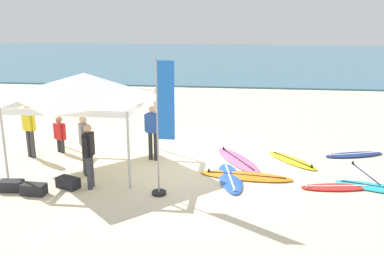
# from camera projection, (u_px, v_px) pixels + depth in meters

# --- Properties ---
(ground_plane) EXTENTS (80.00, 80.00, 0.00)m
(ground_plane) POSITION_uv_depth(u_px,v_px,m) (181.00, 169.00, 12.41)
(ground_plane) COLOR beige
(sea) EXTENTS (80.00, 36.00, 0.10)m
(sea) POSITION_uv_depth(u_px,v_px,m) (226.00, 57.00, 43.10)
(sea) COLOR #386B84
(sea) RESTS_ON ground
(canopy_tent) EXTENTS (3.48, 3.48, 2.75)m
(canopy_tent) POSITION_uv_depth(u_px,v_px,m) (85.00, 85.00, 12.26)
(canopy_tent) COLOR #B7B7BC
(canopy_tent) RESTS_ON ground
(surfboard_pink) EXTENTS (1.74, 2.50, 0.19)m
(surfboard_pink) POSITION_uv_depth(u_px,v_px,m) (237.00, 160.00, 13.11)
(surfboard_pink) COLOR pink
(surfboard_pink) RESTS_ON ground
(surfboard_white) EXTENTS (0.90, 2.03, 0.19)m
(surfboard_white) POSITION_uv_depth(u_px,v_px,m) (365.00, 175.00, 11.90)
(surfboard_white) COLOR white
(surfboard_white) RESTS_ON ground
(surfboard_navy) EXTENTS (2.04, 1.11, 0.19)m
(surfboard_navy) POSITION_uv_depth(u_px,v_px,m) (354.00, 155.00, 13.58)
(surfboard_navy) COLOR navy
(surfboard_navy) RESTS_ON ground
(surfboard_blue) EXTENTS (0.97, 2.34, 0.19)m
(surfboard_blue) POSITION_uv_depth(u_px,v_px,m) (230.00, 178.00, 11.66)
(surfboard_blue) COLOR blue
(surfboard_blue) RESTS_ON ground
(surfboard_red) EXTENTS (1.93, 0.77, 0.19)m
(surfboard_red) POSITION_uv_depth(u_px,v_px,m) (336.00, 187.00, 11.05)
(surfboard_red) COLOR red
(surfboard_red) RESTS_ON ground
(surfboard_yellow) EXTENTS (1.63, 1.88, 0.19)m
(surfboard_yellow) POSITION_uv_depth(u_px,v_px,m) (292.00, 160.00, 13.04)
(surfboard_yellow) COLOR yellow
(surfboard_yellow) RESTS_ON ground
(surfboard_cyan) EXTENTS (2.31, 1.29, 0.19)m
(surfboard_cyan) POSITION_uv_depth(u_px,v_px,m) (380.00, 188.00, 10.99)
(surfboard_cyan) COLOR #23B2CC
(surfboard_cyan) RESTS_ON ground
(surfboard_orange) EXTENTS (2.63, 0.99, 0.19)m
(surfboard_orange) POSITION_uv_depth(u_px,v_px,m) (246.00, 176.00, 11.80)
(surfboard_orange) COLOR orange
(surfboard_orange) RESTS_ON ground
(person_yellow) EXTENTS (0.52, 0.34, 1.71)m
(person_yellow) POSITION_uv_depth(u_px,v_px,m) (29.00, 127.00, 13.23)
(person_yellow) COLOR #383842
(person_yellow) RESTS_ON ground
(person_black) EXTENTS (0.24, 0.55, 1.71)m
(person_black) POSITION_uv_depth(u_px,v_px,m) (89.00, 152.00, 10.84)
(person_black) COLOR #383842
(person_black) RESTS_ON ground
(person_grey) EXTENTS (0.38, 0.48, 1.71)m
(person_grey) POSITION_uv_depth(u_px,v_px,m) (84.00, 141.00, 11.73)
(person_grey) COLOR #383842
(person_grey) RESTS_ON ground
(person_blue) EXTENTS (0.54, 0.30, 1.71)m
(person_blue) POSITION_uv_depth(u_px,v_px,m) (153.00, 129.00, 12.96)
(person_blue) COLOR #2D2D33
(person_blue) RESTS_ON ground
(person_red) EXTENTS (0.49, 0.37, 1.20)m
(person_red) POSITION_uv_depth(u_px,v_px,m) (60.00, 133.00, 13.77)
(person_red) COLOR #2D2D33
(person_red) RESTS_ON ground
(banner_flag) EXTENTS (0.60, 0.36, 3.40)m
(banner_flag) POSITION_uv_depth(u_px,v_px,m) (162.00, 134.00, 10.27)
(banner_flag) COLOR #99999E
(banner_flag) RESTS_ON ground
(gear_bag_near_tent) EXTENTS (0.68, 0.53, 0.28)m
(gear_bag_near_tent) POSITION_uv_depth(u_px,v_px,m) (68.00, 183.00, 11.06)
(gear_bag_near_tent) COLOR #232328
(gear_bag_near_tent) RESTS_ON ground
(gear_bag_by_pole) EXTENTS (0.62, 0.35, 0.28)m
(gear_bag_by_pole) POSITION_uv_depth(u_px,v_px,m) (34.00, 189.00, 10.65)
(gear_bag_by_pole) COLOR #232328
(gear_bag_by_pole) RESTS_ON ground
(gear_bag_on_sand) EXTENTS (0.63, 0.37, 0.28)m
(gear_bag_on_sand) POSITION_uv_depth(u_px,v_px,m) (11.00, 186.00, 10.87)
(gear_bag_on_sand) COLOR #232328
(gear_bag_on_sand) RESTS_ON ground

